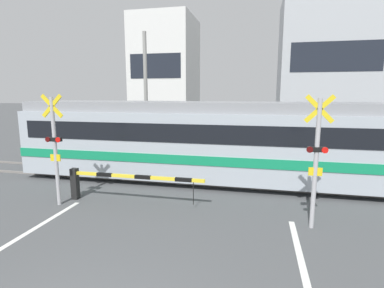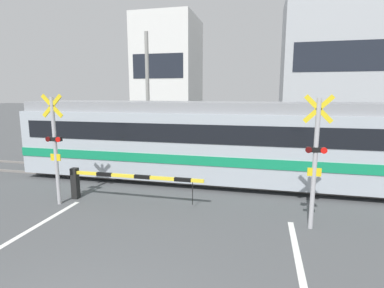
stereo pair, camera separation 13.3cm
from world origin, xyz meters
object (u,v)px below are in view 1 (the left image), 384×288
object	(u,v)px
crossing_barrier_far	(257,149)
crossing_signal_right	(316,156)
crossing_barrier_near	(110,180)
commuter_train	(284,142)
crossing_signal_left	(55,145)
pedestrian	(231,133)

from	to	relation	value
crossing_barrier_far	crossing_signal_right	distance (m)	7.01
crossing_barrier_near	crossing_barrier_far	bearing A→B (deg)	55.00
crossing_barrier_near	crossing_barrier_far	distance (m)	7.61
commuter_train	crossing_signal_left	bearing A→B (deg)	-152.56
crossing_barrier_near	crossing_barrier_far	world-z (taller)	same
crossing_signal_left	crossing_barrier_far	bearing A→B (deg)	49.58
crossing_signal_left	crossing_signal_right	distance (m)	7.18
crossing_barrier_near	commuter_train	bearing A→B (deg)	29.01
commuter_train	pedestrian	distance (m)	7.14
crossing_barrier_near	crossing_signal_left	xyz separation A→B (m)	(-1.41, -0.54, 1.13)
crossing_barrier_near	crossing_signal_left	distance (m)	1.88
crossing_barrier_far	pedestrian	world-z (taller)	pedestrian
crossing_signal_left	crossing_signal_right	bearing A→B (deg)	0.00
crossing_signal_right	crossing_signal_left	bearing A→B (deg)	180.00
crossing_barrier_near	crossing_signal_right	size ratio (longest dim) A/B	1.29
crossing_barrier_far	commuter_train	bearing A→B (deg)	-74.45
commuter_train	crossing_barrier_near	distance (m)	6.11
crossing_barrier_far	crossing_signal_right	size ratio (longest dim) A/B	1.29
commuter_train	crossing_signal_left	distance (m)	7.54
crossing_barrier_near	crossing_signal_left	world-z (taller)	crossing_signal_left
crossing_signal_right	crossing_barrier_near	bearing A→B (deg)	174.61
commuter_train	crossing_signal_right	size ratio (longest dim) A/B	5.99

